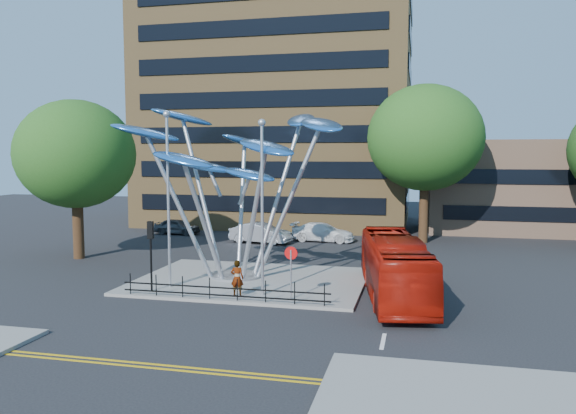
% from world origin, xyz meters
% --- Properties ---
extents(ground, '(120.00, 120.00, 0.00)m').
position_xyz_m(ground, '(0.00, 0.00, 0.00)').
color(ground, black).
rests_on(ground, ground).
extents(traffic_island, '(12.00, 9.00, 0.15)m').
position_xyz_m(traffic_island, '(-1.00, 6.00, 0.07)').
color(traffic_island, slate).
rests_on(traffic_island, ground).
extents(pavement_right, '(12.00, 6.00, 0.15)m').
position_xyz_m(pavement_right, '(11.00, -7.00, 0.07)').
color(pavement_right, slate).
rests_on(pavement_right, ground).
extents(double_yellow_near, '(40.00, 0.12, 0.01)m').
position_xyz_m(double_yellow_near, '(0.00, -6.00, 0.01)').
color(double_yellow_near, gold).
rests_on(double_yellow_near, ground).
extents(double_yellow_far, '(40.00, 0.12, 0.01)m').
position_xyz_m(double_yellow_far, '(0.00, -6.30, 0.01)').
color(double_yellow_far, gold).
rests_on(double_yellow_far, ground).
extents(brick_tower, '(25.00, 15.00, 30.00)m').
position_xyz_m(brick_tower, '(-6.00, 32.00, 15.00)').
color(brick_tower, olive).
rests_on(brick_tower, ground).
extents(low_building_near, '(15.00, 8.00, 8.00)m').
position_xyz_m(low_building_near, '(16.00, 30.00, 4.00)').
color(low_building_near, tan).
rests_on(low_building_near, ground).
extents(tree_right, '(8.80, 8.80, 12.11)m').
position_xyz_m(tree_right, '(8.00, 22.00, 8.04)').
color(tree_right, black).
rests_on(tree_right, ground).
extents(tree_left, '(7.60, 7.60, 10.32)m').
position_xyz_m(tree_left, '(-14.00, 10.00, 6.79)').
color(tree_left, black).
rests_on(tree_left, ground).
extents(leaf_sculpture, '(12.72, 9.54, 9.51)m').
position_xyz_m(leaf_sculpture, '(-2.07, 6.68, 6.87)').
color(leaf_sculpture, '#9EA0A5').
rests_on(leaf_sculpture, traffic_island).
extents(street_lamp_left, '(0.36, 0.36, 8.80)m').
position_xyz_m(street_lamp_left, '(-4.50, 3.50, 5.36)').
color(street_lamp_left, '#9EA0A5').
rests_on(street_lamp_left, traffic_island).
extents(street_lamp_right, '(0.36, 0.36, 8.30)m').
position_xyz_m(street_lamp_right, '(0.50, 3.00, 5.09)').
color(street_lamp_right, '#9EA0A5').
rests_on(street_lamp_right, traffic_island).
extents(traffic_light_island, '(0.28, 0.18, 3.42)m').
position_xyz_m(traffic_light_island, '(-5.00, 2.50, 2.61)').
color(traffic_light_island, black).
rests_on(traffic_light_island, traffic_island).
extents(no_entry_sign_island, '(0.60, 0.10, 2.45)m').
position_xyz_m(no_entry_sign_island, '(2.00, 2.52, 1.82)').
color(no_entry_sign_island, '#9EA0A5').
rests_on(no_entry_sign_island, traffic_island).
extents(pedestrian_railing_front, '(10.00, 0.06, 1.00)m').
position_xyz_m(pedestrian_railing_front, '(-1.00, 1.70, 0.55)').
color(pedestrian_railing_front, black).
rests_on(pedestrian_railing_front, traffic_island).
extents(red_bus, '(4.16, 10.79, 2.93)m').
position_xyz_m(red_bus, '(6.60, 4.58, 1.47)').
color(red_bus, '#951106').
rests_on(red_bus, ground).
extents(pedestrian, '(0.64, 0.43, 1.71)m').
position_xyz_m(pedestrian, '(-0.60, 2.50, 1.01)').
color(pedestrian, gray).
rests_on(pedestrian, traffic_island).
extents(parked_car_left, '(4.03, 1.88, 1.34)m').
position_xyz_m(parked_car_left, '(-12.41, 21.75, 0.67)').
color(parked_car_left, '#3E4246').
rests_on(parked_car_left, ground).
extents(parked_car_mid, '(4.95, 2.36, 1.56)m').
position_xyz_m(parked_car_mid, '(-4.14, 18.79, 0.78)').
color(parked_car_mid, '#B2B4BB').
rests_on(parked_car_mid, ground).
extents(parked_car_right, '(5.11, 2.40, 1.44)m').
position_xyz_m(parked_car_right, '(0.36, 20.79, 0.72)').
color(parked_car_right, white).
rests_on(parked_car_right, ground).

